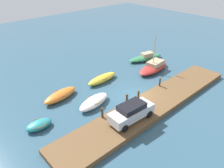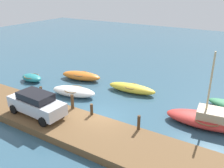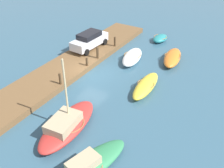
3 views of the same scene
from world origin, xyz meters
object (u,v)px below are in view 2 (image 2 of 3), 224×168
rowboat_white (74,91)px  dinghy_teal (32,78)px  mooring_post_east (139,123)px  mooring_post_west (41,93)px  parked_car (36,103)px  mooring_post_mid_west (72,102)px  mooring_post_mid_east (92,109)px  rowboat_orange (81,76)px  sailboat_red (209,119)px  rowboat_yellow (132,88)px

rowboat_white → dinghy_teal: 5.78m
dinghy_teal → mooring_post_east: 13.52m
mooring_post_west → parked_car: bearing=-49.5°
mooring_post_mid_west → mooring_post_mid_east: 1.72m
mooring_post_west → mooring_post_east: mooring_post_west is taller
rowboat_white → rowboat_orange: bearing=107.5°
mooring_post_mid_east → parked_car: size_ratio=0.18×
sailboat_red → mooring_post_mid_east: sailboat_red is taller
rowboat_orange → mooring_post_mid_west: 7.19m
mooring_post_east → rowboat_orange: bearing=147.2°
rowboat_orange → mooring_post_east: mooring_post_east is taller
sailboat_red → mooring_post_mid_west: (-8.78, -3.56, 0.53)m
rowboat_yellow → mooring_post_mid_east: (-0.06, -5.86, 0.52)m
dinghy_teal → mooring_post_mid_east: (9.56, -3.09, 0.55)m
sailboat_red → mooring_post_mid_east: (-7.07, -3.56, 0.38)m
rowboat_orange → mooring_post_mid_west: mooring_post_mid_west is taller
sailboat_red → rowboat_white: bearing=179.1°
rowboat_orange → parked_car: 8.37m
rowboat_orange → mooring_post_mid_west: (3.97, -5.96, 0.63)m
sailboat_red → mooring_post_mid_west: size_ratio=5.23×
dinghy_teal → mooring_post_west: size_ratio=2.36×
rowboat_yellow → mooring_post_east: bearing=-62.8°
rowboat_orange → mooring_post_east: 11.03m
dinghy_teal → mooring_post_mid_west: (7.85, -3.09, 0.69)m
rowboat_yellow → sailboat_red: size_ratio=0.78×
rowboat_yellow → mooring_post_east: 6.86m
dinghy_teal → rowboat_orange: bearing=39.8°
rowboat_orange → mooring_post_mid_east: mooring_post_mid_east is taller
dinghy_teal → mooring_post_mid_east: 10.06m
rowboat_white → parked_car: 4.71m
mooring_post_east → parked_car: size_ratio=0.22×
mooring_post_mid_east → mooring_post_east: (3.58, 0.00, 0.08)m
mooring_post_mid_east → mooring_post_east: mooring_post_east is taller
rowboat_white → dinghy_teal: bearing=163.5°
rowboat_white → rowboat_yellow: (3.87, 3.27, -0.02)m
rowboat_white → mooring_post_west: bearing=-123.8°
mooring_post_west → parked_car: 2.62m
parked_car → rowboat_yellow: bearing=70.4°
mooring_post_west → mooring_post_mid_east: (4.87, 0.00, -0.10)m
sailboat_red → rowboat_yellow: bearing=155.8°
mooring_post_mid_east → sailboat_red: bearing=26.7°
mooring_post_west → sailboat_red: bearing=16.6°
sailboat_red → mooring_post_west: size_ratio=5.65×
sailboat_red → mooring_post_west: 12.47m
rowboat_yellow → mooring_post_west: bearing=-133.9°
mooring_post_west → mooring_post_mid_west: 3.16m
rowboat_white → sailboat_red: 10.92m
dinghy_teal → mooring_post_west: 5.66m
rowboat_white → sailboat_red: size_ratio=0.72×
mooring_post_mid_west → mooring_post_west: bearing=180.0°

